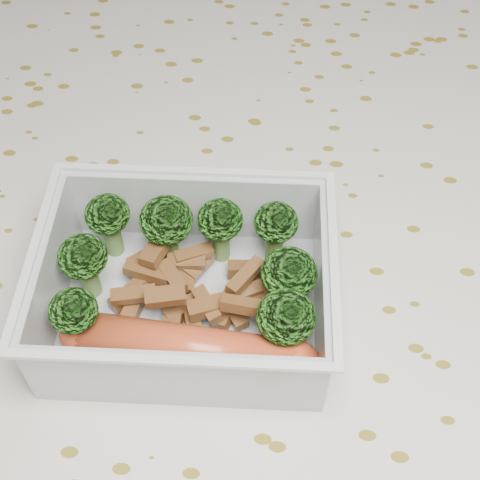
{
  "coord_description": "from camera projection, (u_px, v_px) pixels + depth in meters",
  "views": [
    {
      "loc": [
        0.01,
        -0.26,
        1.11
      ],
      "look_at": [
        -0.01,
        -0.01,
        0.78
      ],
      "focal_mm": 50.0,
      "sensor_mm": 36.0,
      "label": 1
    }
  ],
  "objects": [
    {
      "name": "dining_table",
      "position": [
        250.0,
        326.0,
        0.51
      ],
      "size": [
        1.4,
        0.9,
        0.75
      ],
      "color": "brown",
      "rests_on": "ground"
    },
    {
      "name": "broccoli_florets",
      "position": [
        196.0,
        258.0,
        0.39
      ],
      "size": [
        0.15,
        0.1,
        0.05
      ],
      "color": "#608C3F",
      "rests_on": "lunch_container"
    },
    {
      "name": "tablecloth",
      "position": [
        251.0,
        289.0,
        0.47
      ],
      "size": [
        1.46,
        0.96,
        0.19
      ],
      "color": "silver",
      "rests_on": "dining_table"
    },
    {
      "name": "sausage",
      "position": [
        188.0,
        348.0,
        0.37
      ],
      "size": [
        0.15,
        0.04,
        0.03
      ],
      "color": "#BA4422",
      "rests_on": "lunch_container"
    },
    {
      "name": "meat_pile",
      "position": [
        190.0,
        288.0,
        0.4
      ],
      "size": [
        0.1,
        0.07,
        0.03
      ],
      "color": "brown",
      "rests_on": "lunch_container"
    },
    {
      "name": "lunch_container",
      "position": [
        187.0,
        294.0,
        0.39
      ],
      "size": [
        0.17,
        0.14,
        0.06
      ],
      "color": "silver",
      "rests_on": "tablecloth"
    }
  ]
}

